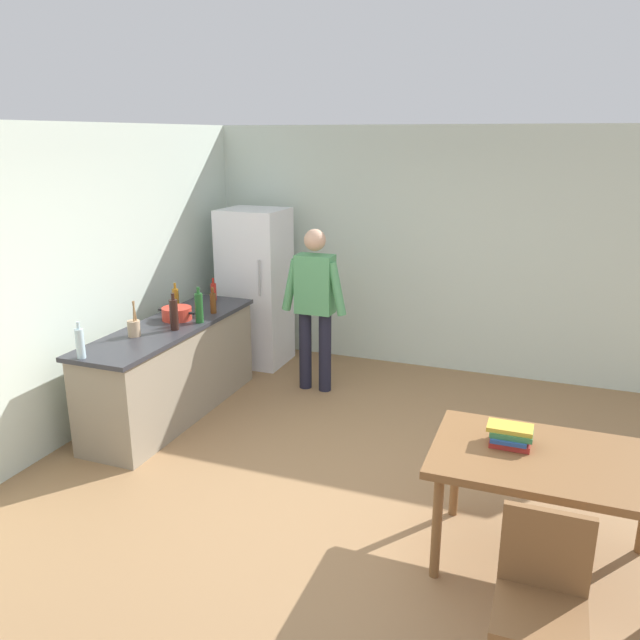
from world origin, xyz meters
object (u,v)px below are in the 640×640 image
Objects in this scene: bottle_wine_dark at (174,314)px; book_stack at (510,435)px; bottle_wine_green at (199,307)px; bottle_beer_brown at (213,303)px; cooking_pot at (177,313)px; bottle_sauce_red at (214,291)px; utensil_jar at (134,328)px; chair at (542,593)px; refrigerator at (256,288)px; bottle_oil_amber at (176,299)px; bottle_water_clear at (80,343)px; person at (315,300)px; dining_table at (550,468)px.

bottle_wine_dark is 3.15m from book_stack.
bottle_wine_green is 1.31× the size of bottle_beer_brown.
cooking_pot is at bearing 119.57° from bottle_wine_dark.
bottle_wine_green reaches higher than bottle_sauce_red.
bottle_wine_dark is at bearing -78.91° from bottle_sauce_red.
bottle_wine_green reaches higher than utensil_jar.
book_stack is (3.21, -1.96, -0.18)m from bottle_sauce_red.
utensil_jar reaches higher than bottle_beer_brown.
utensil_jar is at bearing 167.15° from chair.
refrigerator reaches higher than chair.
utensil_jar is 0.86m from bottle_oil_amber.
bottle_oil_amber reaches higher than cooking_pot.
bottle_wine_dark reaches higher than book_stack.
bottle_water_clear reaches higher than bottle_sauce_red.
refrigerator is 6.54× the size of book_stack.
chair is 1.10m from book_stack.
bottle_oil_amber is 3.67m from book_stack.
bottle_water_clear is 3.28m from book_stack.
bottle_wine_green is (-0.81, -0.89, 0.07)m from person.
book_stack is at bearing -44.68° from person.
dining_table is 3.50× the size of cooking_pot.
person is at bearing 137.59° from dining_table.
bottle_sauce_red is at bearing 148.60° from book_stack.
person reaches higher than bottle_wine_green.
bottle_wine_green is (0.36, 1.19, 0.02)m from bottle_water_clear.
dining_table is 0.29m from book_stack.
book_stack reaches higher than dining_table.
refrigerator is at bearing 75.13° from bottle_oil_amber.
chair is at bearing -52.97° from person.
cooking_pot is at bearing -140.21° from person.
book_stack is at bearing -31.40° from bottle_sauce_red.
cooking_pot is 0.34m from bottle_wine_dark.
refrigerator reaches higher than person.
refrigerator is 4.03m from book_stack.
chair is (2.35, -3.11, -0.44)m from person.
bottle_beer_brown reaches higher than book_stack.
bottle_wine_dark reaches higher than bottle_water_clear.
refrigerator is at bearing 144.56° from chair.
bottle_beer_brown is (0.09, -1.12, 0.11)m from refrigerator.
bottle_sauce_red is at bearing 101.09° from bottle_wine_dark.
bottle_wine_dark is at bearing 161.79° from chair.
person reaches higher than cooking_pot.
person is at bearing 60.64° from bottle_water_clear.
bottle_water_clear is at bearing -94.99° from cooking_pot.
cooking_pot is 3.39m from book_stack.
refrigerator reaches higher than bottle_wine_green.
bottle_wine_green reaches higher than dining_table.
person is 6.18× the size of book_stack.
bottle_wine_dark reaches higher than dining_table.
bottle_beer_brown is (0.21, 0.32, 0.05)m from cooking_pot.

